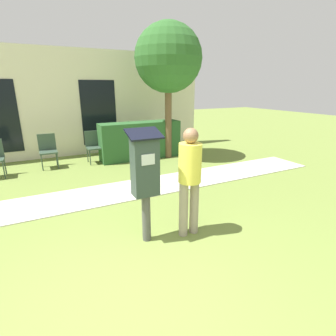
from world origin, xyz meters
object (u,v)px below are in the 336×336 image
person_standing (190,174)px  outdoor_chair_middle (48,148)px  outdoor_chair_right (94,144)px  parking_meter (145,172)px

person_standing → outdoor_chair_middle: size_ratio=1.76×
outdoor_chair_right → outdoor_chair_middle: bearing=-160.5°
outdoor_chair_right → parking_meter: bearing=-70.9°
parking_meter → outdoor_chair_middle: 4.63m
parking_meter → person_standing: bearing=-11.2°
outdoor_chair_middle → outdoor_chair_right: (1.21, -0.05, 0.00)m
outdoor_chair_right → person_standing: bearing=-63.1°
person_standing → outdoor_chair_middle: person_standing is taller
outdoor_chair_middle → outdoor_chair_right: size_ratio=1.00×
parking_meter → person_standing: 0.64m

